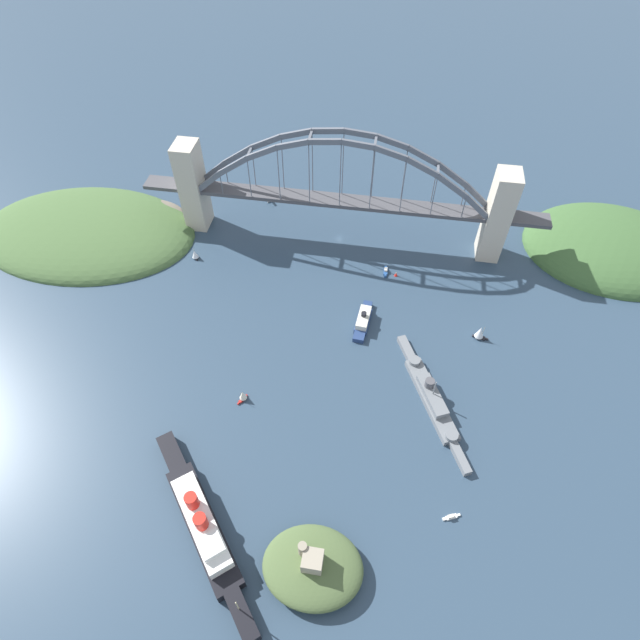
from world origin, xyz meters
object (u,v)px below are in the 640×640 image
Objects in this scene: ocean_liner at (203,524)px; seaplane_taxiing_near_bridge at (269,198)px; naval_cruiser at (431,397)px; harbor_ferry_steamer at (363,320)px; channel_marker_buoy at (396,274)px; small_boat_0 at (480,332)px; small_boat_1 at (243,395)px; small_boat_3 at (451,517)px; fort_island_mid_harbor at (313,566)px; harbor_arch_bridge at (341,198)px; small_boat_4 at (195,254)px; small_boat_2 at (386,271)px.

ocean_liner reaches higher than seaplane_taxiing_near_bridge.
naval_cruiser is (-93.20, -79.60, -2.66)m from ocean_liner.
channel_marker_buoy is (-15.96, -41.52, -1.65)m from harbor_ferry_steamer.
ocean_liner reaches higher than small_boat_0.
seaplane_taxiing_near_bridge is at bearing -51.85° from naval_cruiser.
small_boat_1 reaches higher than small_boat_3.
fort_island_mid_harbor is 150.77m from small_boat_0.
ocean_liner is 65.06m from small_boat_1.
harbor_arch_bridge is 69.90m from seaplane_taxiing_near_bridge.
fort_island_mid_harbor is 63.09m from small_boat_3.
harbor_ferry_steamer is at bearing -0.11° from small_boat_0.
harbor_arch_bridge is at bearing -158.74° from small_boat_4.
small_boat_4 is (104.69, -170.51, -1.94)m from fort_island_mid_harbor.
naval_cruiser is 89.52m from channel_marker_buoy.
seaplane_taxiing_near_bridge is at bearing -116.44° from small_boat_4.
small_boat_2 is (54.92, -43.67, -3.58)m from small_boat_0.
ocean_liner reaches higher than small_boat_3.
seaplane_taxiing_near_bridge is (23.54, -228.19, -3.53)m from ocean_liner.
harbor_arch_bridge reaches higher than harbor_ferry_steamer.
fort_island_mid_harbor reaches higher than small_boat_2.
ocean_liner is 229.43m from seaplane_taxiing_near_bridge.
harbor_arch_bridge reaches higher than small_boat_2.
fort_island_mid_harbor is 88.14m from small_boat_1.
fort_island_mid_harbor is at bearing 62.96° from naval_cruiser.
ocean_liner is 171.97m from small_boat_0.
seaplane_taxiing_near_bridge is at bearing -73.18° from fort_island_mid_harbor.
ocean_liner reaches higher than channel_marker_buoy.
small_boat_1 reaches higher than small_boat_4.
small_boat_0 reaches higher than small_boat_2.
harbor_ferry_steamer reaches higher than small_boat_1.
fort_island_mid_harbor is at bearing 106.82° from seaplane_taxiing_near_bridge.
small_boat_2 is at bearing -121.75° from small_boat_1.
small_boat_4 is at bearing 1.97° from channel_marker_buoy.
small_boat_1 is (-23.49, 163.16, 1.53)m from seaplane_taxiing_near_bridge.
seaplane_taxiing_near_bridge is (71.64, -236.96, -3.22)m from fort_island_mid_harbor.
ocean_liner is 10.69× the size of small_boat_1.
ocean_liner is at bearing 40.50° from naval_cruiser.
small_boat_4 is (56.59, -161.74, -2.25)m from ocean_liner.
small_boat_4 is at bearing 21.26° from harbor_arch_bridge.
fort_island_mid_harbor is at bearing 94.81° from harbor_arch_bridge.
small_boat_4 is 2.53× the size of channel_marker_buoy.
harbor_arch_bridge is 199.90m from ocean_liner.
ocean_liner is 48.90m from fort_island_mid_harbor.
harbor_arch_bridge is at bearing -40.06° from small_boat_2.
ocean_liner is 135.92m from harbor_ferry_steamer.
small_boat_3 is 1.13× the size of small_boat_4.
small_boat_2 is at bearing 139.94° from harbor_arch_bridge.
small_boat_0 is at bearing 143.89° from seaplane_taxiing_near_bridge.
small_boat_0 is (-64.39, 0.12, 1.71)m from harbor_ferry_steamer.
naval_cruiser is at bearing 60.41° from small_boat_0.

